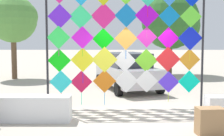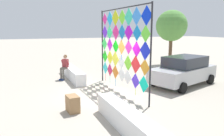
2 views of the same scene
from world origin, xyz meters
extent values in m
plane|color=#ADA393|center=(0.00, 0.00, 0.00)|extent=(120.00, 120.00, 0.00)
cylinder|color=#232328|center=(-2.77, 0.97, 2.06)|extent=(0.07, 0.07, 4.12)
cylinder|color=#232328|center=(2.19, 1.17, 2.06)|extent=(0.07, 0.07, 4.12)
cube|color=#26D3D8|center=(-2.35, 0.99, 0.85)|extent=(0.73, 0.04, 0.73)
cylinder|color=red|center=(-2.35, 1.00, 0.30)|extent=(0.02, 0.02, 0.37)
cube|color=#D21445|center=(-1.70, 1.02, 0.85)|extent=(0.71, 0.04, 0.71)
cylinder|color=#16E5B0|center=(-1.70, 1.03, 0.29)|extent=(0.02, 0.02, 0.39)
cube|color=orange|center=(-0.96, 1.03, 0.87)|extent=(0.75, 0.04, 0.75)
cylinder|color=#168AE5|center=(-0.96, 1.04, 0.29)|extent=(0.02, 0.02, 0.41)
cube|color=white|center=(-0.26, 1.08, 0.87)|extent=(0.77, 0.04, 0.77)
cube|color=white|center=(0.39, 1.08, 0.86)|extent=(0.74, 0.04, 0.74)
cube|color=#5431F7|center=(1.10, 1.11, 0.83)|extent=(0.69, 0.04, 0.69)
cylinder|color=#C0E516|center=(1.10, 1.12, 0.33)|extent=(0.02, 0.02, 0.31)
cube|color=#07EDC2|center=(1.77, 1.14, 0.84)|extent=(0.72, 0.04, 0.72)
cube|color=#0EE313|center=(-2.39, 0.99, 1.53)|extent=(0.74, 0.04, 0.74)
cylinder|color=#E516E0|center=(-2.39, 1.00, 1.00)|extent=(0.02, 0.02, 0.33)
cube|color=yellow|center=(-1.65, 1.01, 1.55)|extent=(0.78, 0.04, 0.78)
cylinder|color=#1621E5|center=(-1.65, 1.02, 0.98)|extent=(0.02, 0.02, 0.36)
cube|color=yellow|center=(-0.96, 1.03, 1.56)|extent=(0.83, 0.05, 0.83)
cube|color=white|center=(-0.32, 1.08, 1.52)|extent=(0.74, 0.04, 0.74)
cube|color=#6CD427|center=(0.37, 1.10, 1.52)|extent=(0.75, 0.04, 0.75)
cylinder|color=#9216E5|center=(0.37, 1.11, 0.95)|extent=(0.02, 0.02, 0.40)
cube|color=red|center=(1.07, 1.12, 1.57)|extent=(0.81, 0.04, 0.81)
cube|color=orange|center=(1.77, 1.17, 1.55)|extent=(0.70, 0.04, 0.70)
cube|color=#33F75B|center=(-2.40, 0.97, 2.26)|extent=(0.73, 0.04, 0.73)
cylinder|color=#E516BB|center=(-2.40, 0.98, 1.78)|extent=(0.02, 0.02, 0.22)
cube|color=#E21BEB|center=(-1.65, 1.00, 2.26)|extent=(0.72, 0.04, 0.72)
cylinder|color=#20E516|center=(-1.65, 1.01, 1.78)|extent=(0.02, 0.02, 0.24)
cube|color=#06D70D|center=(-1.00, 1.06, 2.21)|extent=(0.69, 0.04, 0.69)
cube|color=#F9A83D|center=(-0.28, 1.06, 2.23)|extent=(0.73, 0.04, 0.73)
cylinder|color=blue|center=(-0.28, 1.07, 1.72)|extent=(0.02, 0.02, 0.28)
cube|color=#D927AF|center=(0.38, 1.11, 2.27)|extent=(0.66, 0.04, 0.66)
cube|color=#E70CE6|center=(1.08, 1.15, 2.23)|extent=(0.70, 0.04, 0.70)
cube|color=#0F20D3|center=(1.78, 1.16, 2.24)|extent=(0.79, 0.04, 0.79)
cylinder|color=yellow|center=(1.78, 1.17, 1.68)|extent=(0.02, 0.02, 0.33)
cube|color=#6722EA|center=(-2.35, 0.98, 2.92)|extent=(0.77, 0.04, 0.77)
cylinder|color=#9EE516|center=(-2.35, 0.99, 2.38)|extent=(0.02, 0.02, 0.29)
cube|color=#36F38D|center=(-1.71, 1.01, 2.90)|extent=(0.75, 0.04, 0.75)
cube|color=#F32488|center=(-0.98, 1.06, 2.93)|extent=(0.82, 0.05, 0.82)
cube|color=blue|center=(-0.27, 1.08, 2.95)|extent=(0.75, 0.04, 0.75)
cube|color=#B10DD5|center=(0.38, 1.10, 2.96)|extent=(0.77, 0.04, 0.77)
cylinder|color=#3CE516|center=(0.38, 1.11, 2.40)|extent=(0.02, 0.02, 0.34)
cube|color=#0E7CD1|center=(1.10, 1.14, 2.93)|extent=(0.69, 0.04, 0.69)
cube|color=#61DF35|center=(1.79, 1.16, 2.92)|extent=(0.70, 0.04, 0.70)
cylinder|color=orange|center=(-1.69, 1.03, 3.10)|extent=(0.02, 0.02, 0.28)
cylinder|color=#E5164D|center=(0.41, 1.10, 3.06)|extent=(0.02, 0.02, 0.33)
cube|color=#B7B7BC|center=(-0.06, 4.74, 0.65)|extent=(2.95, 4.50, 0.74)
cube|color=#282D38|center=(-0.11, 4.88, 1.32)|extent=(2.20, 2.69, 0.59)
cylinder|color=black|center=(1.21, 3.66, 0.28)|extent=(0.38, 0.59, 0.55)
cylinder|color=black|center=(-0.48, 3.12, 0.28)|extent=(0.38, 0.59, 0.55)
cylinder|color=black|center=(0.36, 6.35, 0.28)|extent=(0.38, 0.59, 0.55)
cylinder|color=black|center=(-1.34, 5.81, 0.28)|extent=(0.38, 0.59, 0.55)
cube|color=#9E754C|center=(1.55, -1.81, 0.32)|extent=(0.64, 0.46, 0.63)
cylinder|color=brown|center=(-6.28, 8.57, 1.28)|extent=(0.30, 0.30, 2.55)
sphere|color=#569342|center=(-6.28, 8.57, 3.35)|extent=(2.65, 2.65, 2.65)
sphere|color=#569342|center=(-5.74, 8.70, 3.49)|extent=(1.63, 1.63, 1.63)
sphere|color=#569342|center=(-5.85, 8.52, 3.57)|extent=(1.57, 1.57, 1.57)
cylinder|color=brown|center=(2.80, 10.48, 1.16)|extent=(0.31, 0.31, 2.32)
sphere|color=#2D6628|center=(2.80, 10.48, 3.39)|extent=(3.56, 3.56, 3.56)
sphere|color=#2D6628|center=(2.32, 9.78, 3.26)|extent=(1.79, 1.79, 1.79)
sphere|color=#2D6628|center=(3.66, 10.95, 3.06)|extent=(2.20, 2.20, 2.20)
camera|label=1|loc=(-0.66, -8.79, 2.18)|focal=49.75mm
camera|label=2|loc=(9.42, -3.45, 3.14)|focal=35.11mm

